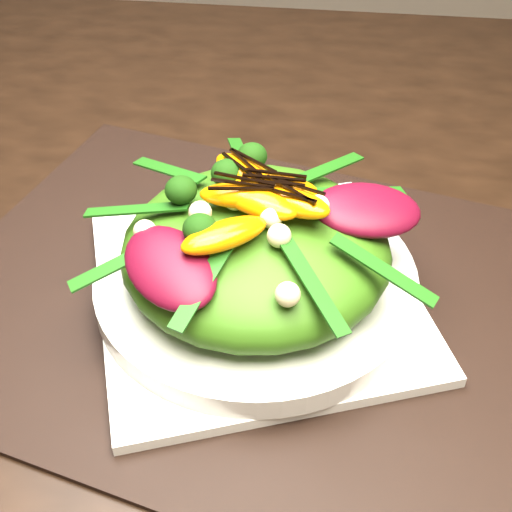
# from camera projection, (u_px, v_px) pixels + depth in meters

# --- Properties ---
(dining_table) EXTENTS (1.60, 0.90, 0.75)m
(dining_table) POSITION_uv_depth(u_px,v_px,m) (91.00, 187.00, 0.70)
(dining_table) COLOR black
(dining_table) RESTS_ON floor
(placemat) EXTENTS (0.58, 0.49, 0.00)m
(placemat) POSITION_uv_depth(u_px,v_px,m) (256.00, 298.00, 0.54)
(placemat) COLOR black
(placemat) RESTS_ON dining_table
(plate_base) EXTENTS (0.31, 0.31, 0.01)m
(plate_base) POSITION_uv_depth(u_px,v_px,m) (256.00, 292.00, 0.54)
(plate_base) COLOR silver
(plate_base) RESTS_ON placemat
(salad_bowl) EXTENTS (0.31, 0.31, 0.02)m
(salad_bowl) POSITION_uv_depth(u_px,v_px,m) (256.00, 279.00, 0.53)
(salad_bowl) COLOR silver
(salad_bowl) RESTS_ON plate_base
(lettuce_mound) EXTENTS (0.20, 0.20, 0.07)m
(lettuce_mound) POSITION_uv_depth(u_px,v_px,m) (256.00, 249.00, 0.51)
(lettuce_mound) COLOR #335E11
(lettuce_mound) RESTS_ON salad_bowl
(radicchio_leaf) EXTENTS (0.09, 0.07, 0.02)m
(radicchio_leaf) POSITION_uv_depth(u_px,v_px,m) (367.00, 210.00, 0.50)
(radicchio_leaf) COLOR #460716
(radicchio_leaf) RESTS_ON lettuce_mound
(orange_segment) EXTENTS (0.07, 0.03, 0.02)m
(orange_segment) POSITION_uv_depth(u_px,v_px,m) (228.00, 195.00, 0.49)
(orange_segment) COLOR #DD6803
(orange_segment) RESTS_ON lettuce_mound
(broccoli_floret) EXTENTS (0.04, 0.04, 0.03)m
(broccoli_floret) POSITION_uv_depth(u_px,v_px,m) (162.00, 184.00, 0.50)
(broccoli_floret) COLOR #11360A
(broccoli_floret) RESTS_ON lettuce_mound
(macadamia_nut) EXTENTS (0.02, 0.02, 0.02)m
(macadamia_nut) POSITION_uv_depth(u_px,v_px,m) (308.00, 256.00, 0.45)
(macadamia_nut) COLOR beige
(macadamia_nut) RESTS_ON lettuce_mound
(balsamic_drizzle) EXTENTS (0.04, 0.01, 0.00)m
(balsamic_drizzle) POSITION_uv_depth(u_px,v_px,m) (228.00, 185.00, 0.48)
(balsamic_drizzle) COLOR black
(balsamic_drizzle) RESTS_ON orange_segment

